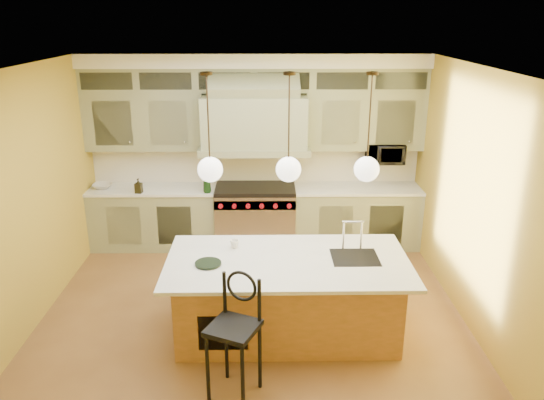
{
  "coord_description": "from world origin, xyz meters",
  "views": [
    {
      "loc": [
        0.19,
        -5.45,
        3.42
      ],
      "look_at": [
        0.24,
        0.7,
        1.25
      ],
      "focal_mm": 35.0,
      "sensor_mm": 36.0,
      "label": 1
    }
  ],
  "objects_px": {
    "kitchen_island": "(288,295)",
    "microwave": "(385,153)",
    "counter_stool": "(235,329)",
    "range": "(256,216)"
  },
  "relations": [
    {
      "from": "kitchen_island",
      "to": "microwave",
      "type": "distance_m",
      "value": 3.1
    },
    {
      "from": "counter_stool",
      "to": "microwave",
      "type": "height_order",
      "value": "microwave"
    },
    {
      "from": "range",
      "to": "kitchen_island",
      "type": "xyz_separation_m",
      "value": [
        0.41,
        -2.4,
        -0.02
      ]
    },
    {
      "from": "microwave",
      "to": "counter_stool",
      "type": "bearing_deg",
      "value": -120.47
    },
    {
      "from": "range",
      "to": "kitchen_island",
      "type": "relative_size",
      "value": 0.46
    },
    {
      "from": "counter_stool",
      "to": "microwave",
      "type": "distance_m",
      "value": 4.15
    },
    {
      "from": "range",
      "to": "kitchen_island",
      "type": "distance_m",
      "value": 2.43
    },
    {
      "from": "range",
      "to": "counter_stool",
      "type": "xyz_separation_m",
      "value": [
        -0.12,
        -3.41,
        0.21
      ]
    },
    {
      "from": "range",
      "to": "counter_stool",
      "type": "height_order",
      "value": "counter_stool"
    },
    {
      "from": "range",
      "to": "microwave",
      "type": "relative_size",
      "value": 2.21
    }
  ]
}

